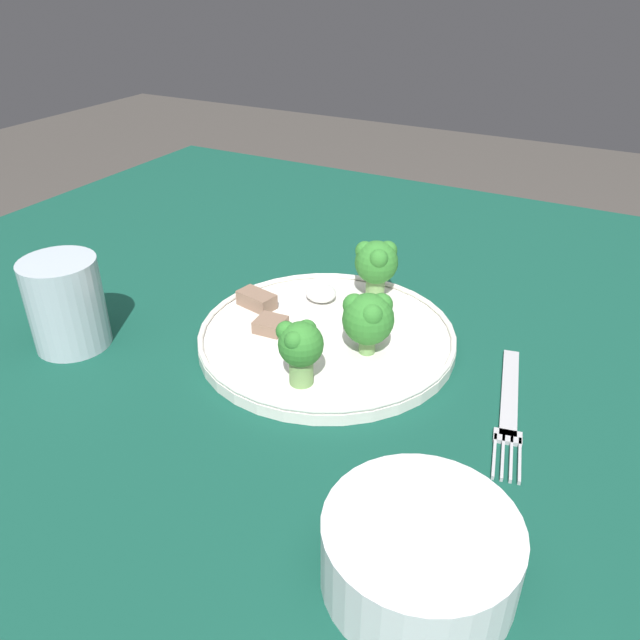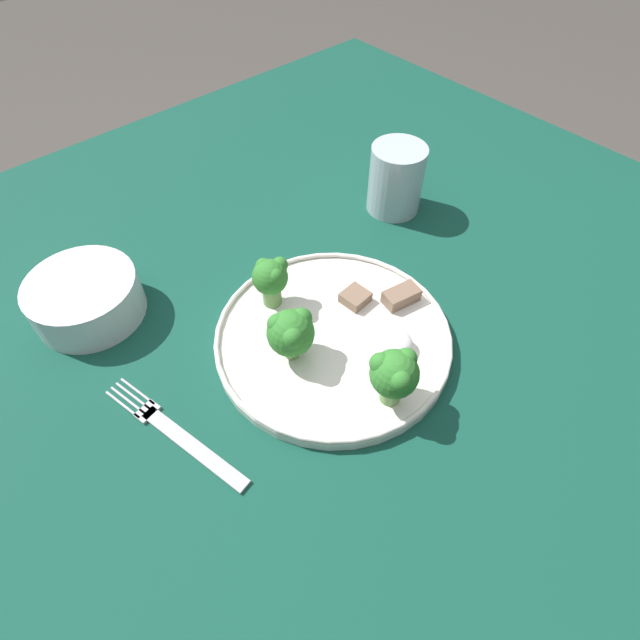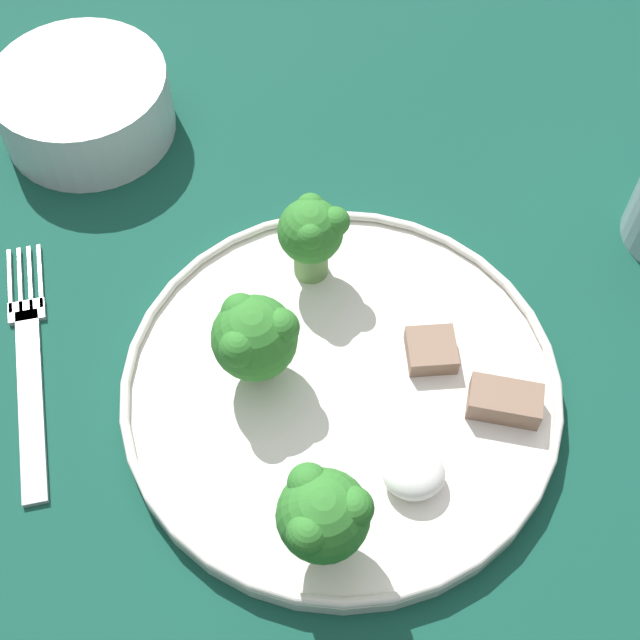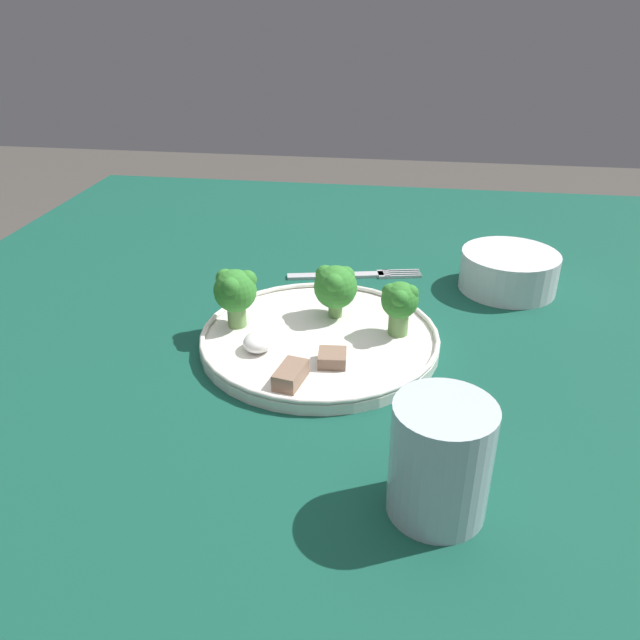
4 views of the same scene
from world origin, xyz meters
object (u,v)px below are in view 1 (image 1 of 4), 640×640
Objects in this scene: fork at (509,407)px; cream_bowl at (419,554)px; dinner_plate at (327,336)px; drinking_glass at (67,308)px.

cream_bowl is (0.01, 0.21, 0.02)m from fork.
dinner_plate is 0.20m from fork.
drinking_glass reaches higher than fork.
cream_bowl is at bearing 129.34° from dinner_plate.
drinking_glass reaches higher than dinner_plate.
dinner_plate is 1.43× the size of fork.
drinking_glass is (0.24, 0.13, 0.03)m from dinner_plate.
cream_bowl is 0.44m from drinking_glass.
dinner_plate is 2.80× the size of drinking_glass.
dinner_plate is at bearing -151.91° from drinking_glass.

